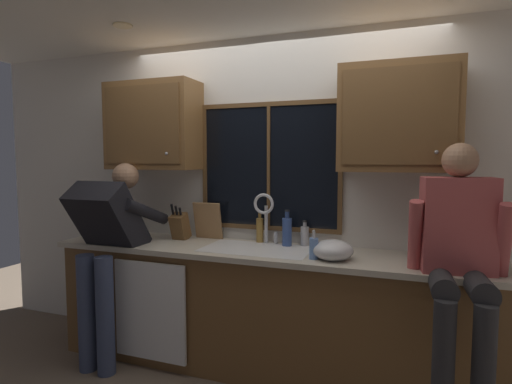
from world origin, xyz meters
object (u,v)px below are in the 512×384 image
person_standing (108,241)px  mixing_bowl (333,250)px  cutting_board (208,221)px  soap_dispenser (314,248)px  person_sitting_on_counter (459,244)px  bottle_tall_clear (305,235)px  knife_block (180,226)px  bottle_green_glass (260,229)px  bottle_amber_small (287,231)px

person_standing → mixing_bowl: (1.68, 0.19, 0.02)m
cutting_board → soap_dispenser: 1.05m
person_sitting_on_counter → bottle_tall_clear: 1.13m
person_standing → knife_block: person_standing is taller
person_sitting_on_counter → soap_dispenser: 0.87m
mixing_bowl → soap_dispenser: soap_dispenser is taller
person_sitting_on_counter → mixing_bowl: size_ratio=4.63×
person_sitting_on_counter → knife_block: (-2.04, 0.39, -0.08)m
person_sitting_on_counter → mixing_bowl: (-0.74, 0.15, -0.12)m
person_standing → soap_dispenser: size_ratio=7.86×
bottle_green_glass → person_standing: bearing=-152.4°
mixing_bowl → bottle_green_glass: bottle_green_glass is taller
cutting_board → bottle_tall_clear: cutting_board is taller
soap_dispenser → bottle_amber_small: bottle_amber_small is taller
bottle_green_glass → knife_block: bearing=-170.0°
mixing_bowl → soap_dispenser: bearing=-162.5°
mixing_bowl → bottle_tall_clear: (-0.27, 0.35, 0.02)m
person_standing → bottle_amber_small: bearing=20.7°
knife_block → soap_dispenser: (1.18, -0.27, -0.03)m
mixing_bowl → bottle_tall_clear: bottle_tall_clear is taller
person_standing → bottle_green_glass: bearing=27.6°
soap_dispenser → bottle_amber_small: size_ratio=0.71×
mixing_bowl → bottle_amber_small: bearing=143.6°
person_standing → soap_dispenser: (1.56, 0.15, 0.04)m
knife_block → bottle_amber_small: (0.90, 0.06, 0.01)m
bottle_tall_clear → person_sitting_on_counter: bearing=-26.4°
bottle_green_glass → mixing_bowl: bearing=-28.8°
person_sitting_on_counter → bottle_tall_clear: bearing=153.6°
knife_block → bottle_amber_small: size_ratio=1.15×
bottle_amber_small → mixing_bowl: bearing=-36.4°
bottle_green_glass → bottle_amber_small: 0.25m
soap_dispenser → bottle_green_glass: bearing=143.1°
bottle_amber_small → knife_block: bearing=-176.3°
person_sitting_on_counter → bottle_amber_small: 1.22m
person_standing → soap_dispenser: person_standing is taller
knife_block → bottle_tall_clear: knife_block is taller
bottle_tall_clear → soap_dispenser: bearing=-68.5°
knife_block → bottle_tall_clear: 1.04m
person_sitting_on_counter → soap_dispenser: size_ratio=6.37×
person_sitting_on_counter → cutting_board: 1.90m
person_sitting_on_counter → mixing_bowl: bearing=168.4°
cutting_board → mixing_bowl: 1.15m
knife_block → bottle_green_glass: (0.66, 0.12, -0.00)m
cutting_board → bottle_green_glass: bearing=2.0°
cutting_board → person_standing: bearing=-138.0°
cutting_board → mixing_bowl: (1.10, -0.34, -0.09)m
person_sitting_on_counter → cutting_board: (-1.83, 0.49, -0.03)m
soap_dispenser → bottle_tall_clear: bearing=111.5°
mixing_bowl → soap_dispenser: size_ratio=1.38×
soap_dispenser → bottle_green_glass: size_ratio=0.78×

